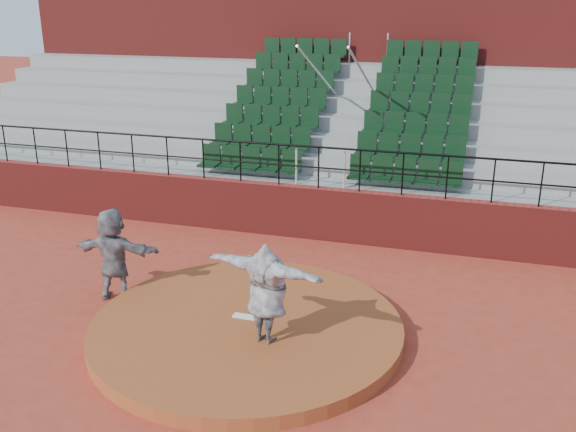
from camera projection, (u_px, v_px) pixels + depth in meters
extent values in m
plane|color=#A73825|center=(247.00, 334.00, 11.38)|extent=(90.00, 90.00, 0.00)
cylinder|color=#9F4A23|center=(247.00, 328.00, 11.34)|extent=(5.50, 5.50, 0.25)
cube|color=white|center=(249.00, 317.00, 11.43)|extent=(0.60, 0.15, 0.03)
cube|color=maroon|center=(318.00, 213.00, 15.69)|extent=(24.00, 0.30, 1.30)
cylinder|color=black|center=(319.00, 147.00, 15.15)|extent=(24.00, 0.05, 0.05)
cylinder|color=black|center=(319.00, 168.00, 15.31)|extent=(24.00, 0.04, 0.04)
cylinder|color=black|center=(5.00, 144.00, 17.80)|extent=(0.04, 0.04, 1.00)
cylinder|color=black|center=(35.00, 146.00, 17.53)|extent=(0.04, 0.04, 1.00)
cylinder|color=black|center=(67.00, 148.00, 17.25)|extent=(0.04, 0.04, 1.00)
cylinder|color=black|center=(99.00, 151.00, 16.97)|extent=(0.04, 0.04, 1.00)
cylinder|color=black|center=(133.00, 153.00, 16.70)|extent=(0.04, 0.04, 1.00)
cylinder|color=black|center=(167.00, 156.00, 16.42)|extent=(0.04, 0.04, 1.00)
cylinder|color=black|center=(203.00, 159.00, 16.14)|extent=(0.04, 0.04, 1.00)
cylinder|color=black|center=(240.00, 162.00, 15.87)|extent=(0.04, 0.04, 1.00)
cylinder|color=black|center=(279.00, 165.00, 15.59)|extent=(0.04, 0.04, 1.00)
cylinder|color=black|center=(319.00, 168.00, 15.31)|extent=(0.04, 0.04, 1.00)
cylinder|color=black|center=(360.00, 171.00, 15.03)|extent=(0.04, 0.04, 1.00)
cylinder|color=black|center=(403.00, 174.00, 14.76)|extent=(0.04, 0.04, 1.00)
cylinder|color=black|center=(447.00, 178.00, 14.48)|extent=(0.04, 0.04, 1.00)
cylinder|color=black|center=(493.00, 181.00, 14.20)|extent=(0.04, 0.04, 1.00)
cylinder|color=black|center=(541.00, 185.00, 13.93)|extent=(0.04, 0.04, 1.00)
cube|color=gray|center=(324.00, 206.00, 16.21)|extent=(24.00, 0.85, 1.30)
cube|color=black|center=(250.00, 162.00, 16.43)|extent=(2.75, 0.48, 0.72)
cube|color=black|center=(404.00, 174.00, 15.34)|extent=(2.75, 0.48, 0.72)
cube|color=gray|center=(331.00, 189.00, 16.91)|extent=(24.00, 0.85, 1.70)
cube|color=black|center=(260.00, 140.00, 17.07)|extent=(2.75, 0.48, 0.72)
cube|color=black|center=(410.00, 149.00, 15.98)|extent=(2.75, 0.48, 0.72)
cube|color=gray|center=(339.00, 174.00, 17.61)|extent=(24.00, 0.85, 2.10)
cube|color=black|center=(270.00, 119.00, 17.71)|extent=(2.75, 0.48, 0.72)
cube|color=black|center=(415.00, 127.00, 16.62)|extent=(2.75, 0.48, 0.72)
cube|color=gray|center=(346.00, 160.00, 18.32)|extent=(24.00, 0.85, 2.50)
cube|color=black|center=(280.00, 100.00, 18.35)|extent=(2.75, 0.48, 0.72)
cube|color=black|center=(419.00, 107.00, 17.25)|extent=(2.75, 0.48, 0.72)
cube|color=gray|center=(352.00, 147.00, 19.02)|extent=(24.00, 0.85, 2.90)
cube|color=black|center=(288.00, 82.00, 18.99)|extent=(2.75, 0.48, 0.72)
cube|color=black|center=(423.00, 88.00, 17.89)|extent=(2.75, 0.48, 0.72)
cube|color=gray|center=(358.00, 134.00, 19.72)|extent=(24.00, 0.85, 3.30)
cube|color=black|center=(296.00, 66.00, 19.62)|extent=(2.75, 0.48, 0.72)
cube|color=black|center=(427.00, 70.00, 18.53)|extent=(2.75, 0.48, 0.72)
cube|color=gray|center=(363.00, 123.00, 20.43)|extent=(24.00, 0.85, 3.70)
cube|color=black|center=(304.00, 50.00, 20.26)|extent=(2.75, 0.48, 0.72)
cube|color=black|center=(431.00, 53.00, 19.17)|extent=(2.75, 0.48, 0.72)
cylinder|color=silver|center=(327.00, 83.00, 17.78)|extent=(0.06, 5.97, 2.46)
cylinder|color=silver|center=(369.00, 85.00, 17.45)|extent=(0.06, 5.97, 2.46)
cube|color=maroon|center=(376.00, 63.00, 21.61)|extent=(24.00, 3.00, 7.10)
imported|color=black|center=(267.00, 293.00, 10.42)|extent=(2.20, 1.04, 1.73)
imported|color=black|center=(114.00, 254.00, 12.45)|extent=(1.77, 0.68, 1.87)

